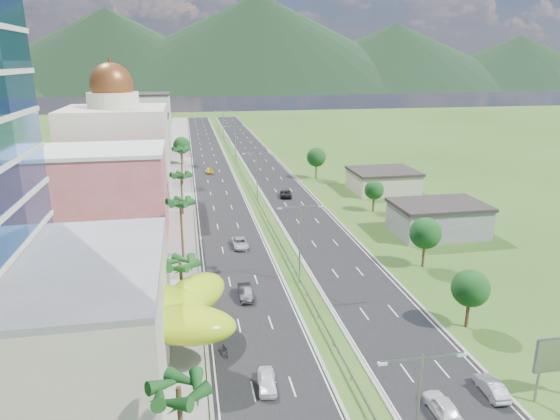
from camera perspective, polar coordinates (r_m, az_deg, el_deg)
ground at (r=60.03m, az=4.39°, el=-12.24°), size 500.00×500.00×0.00m
road_left at (r=143.73m, az=-7.85°, el=4.92°), size 11.00×260.00×0.04m
road_right at (r=145.20m, az=-1.91°, el=5.19°), size 11.00×260.00×0.04m
sidewalk_left at (r=143.60m, az=-11.65°, el=4.74°), size 7.00×260.00×0.12m
median_guardrail at (r=126.65m, az=-4.02°, el=3.72°), size 0.10×216.06×0.76m
streetlight_median_a at (r=36.76m, az=15.45°, el=-21.25°), size 6.04×0.25×11.00m
streetlight_median_b at (r=66.11m, az=2.29°, el=-2.98°), size 6.04×0.25×11.00m
streetlight_median_c at (r=104.02m, az=-2.64°, el=4.34°), size 6.04×0.25×11.00m
streetlight_median_d at (r=147.99m, az=-5.14°, el=8.00°), size 6.04×0.25×11.00m
streetlight_median_e at (r=192.44m, az=-6.51°, el=9.97°), size 6.04×0.25×11.00m
lime_canopy at (r=52.77m, az=-16.17°, el=-11.08°), size 18.00×15.00×7.40m
pink_shophouse at (r=86.50m, az=-19.57°, el=1.33°), size 20.00×15.00×15.00m
domed_building at (r=107.98m, az=-18.04°, el=6.49°), size 20.00×20.00×28.70m
midrise_grey at (r=132.93m, az=-16.23°, el=6.96°), size 16.00×15.00×16.00m
midrise_beige at (r=154.81m, az=-15.49°, el=7.76°), size 16.00×15.00×13.00m
midrise_white at (r=177.23m, az=-15.00°, el=9.68°), size 16.00×15.00×18.00m
shed_near at (r=90.53m, az=17.60°, el=-1.12°), size 15.00×10.00×5.00m
shed_far at (r=117.57m, az=11.68°, el=3.18°), size 14.00×12.00×4.40m
palm_tree_a at (r=35.52m, az=-11.50°, el=-19.89°), size 3.60×3.60×9.10m
palm_tree_b at (r=57.03m, az=-11.30°, el=-6.26°), size 3.60×3.60×8.10m
palm_tree_c at (r=75.48m, az=-11.33°, el=0.61°), size 3.60×3.60×9.60m
palm_tree_d at (r=98.01m, az=-11.25°, el=3.74°), size 3.60×3.60×8.60m
palm_tree_e at (r=122.39m, az=-11.25°, el=6.66°), size 3.60×3.60×9.40m
leafy_tree_lfar at (r=147.50m, az=-11.18°, el=7.26°), size 4.90×4.90×8.05m
leafy_tree_ra at (r=59.80m, az=20.93°, el=-8.37°), size 4.20×4.20×6.90m
leafy_tree_rb at (r=74.75m, az=16.28°, el=-2.58°), size 4.55×4.55×7.47m
leafy_tree_rc at (r=100.62m, az=10.71°, el=2.25°), size 3.85×3.85×6.33m
leafy_tree_rd at (r=127.01m, az=4.18°, el=6.04°), size 4.90×4.90×8.05m
mountain_ridge at (r=506.91m, az=-2.33°, el=13.42°), size 860.00×140.00×90.00m
car_white_near_left at (r=48.46m, az=-1.50°, el=-18.99°), size 2.00×4.21×1.39m
car_dark_left at (r=64.28m, az=-4.01°, el=-9.36°), size 1.68×4.64×1.52m
car_silver_mid_left at (r=80.94m, az=-4.61°, el=-3.78°), size 2.60×5.18×1.41m
car_yellow_far_left at (r=135.26m, az=-8.01°, el=4.47°), size 2.00×4.63×1.33m
car_white_near_right at (r=47.62m, az=18.08°, el=-20.53°), size 1.88×4.62×1.57m
car_silver_right at (r=51.44m, az=23.00°, el=-18.13°), size 1.71×4.32×1.40m
car_dark_far_right at (r=110.43m, az=0.65°, el=1.90°), size 3.34×5.68×1.48m
motorcycle at (r=53.36m, az=-6.25°, el=-15.41°), size 1.00×2.22×1.37m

